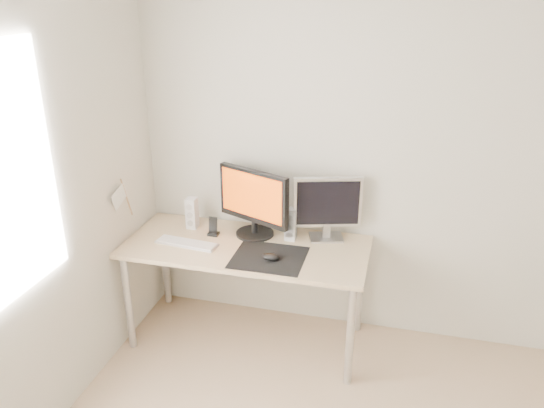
{
  "coord_description": "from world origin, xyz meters",
  "views": [
    {
      "loc": [
        0.01,
        -1.6,
        2.3
      ],
      "look_at": [
        -0.77,
        1.45,
        1.01
      ],
      "focal_mm": 35.0,
      "sensor_mm": 36.0,
      "label": 1
    }
  ],
  "objects_px": {
    "keyboard": "(187,243)",
    "mouse": "(271,257)",
    "speaker_right": "(291,224)",
    "main_monitor": "(254,200)",
    "phone_dock": "(213,230)",
    "second_monitor": "(327,206)",
    "speaker_left": "(192,213)",
    "desk": "(246,255)"
  },
  "relations": [
    {
      "from": "second_monitor",
      "to": "phone_dock",
      "type": "relative_size",
      "value": 3.37
    },
    {
      "from": "phone_dock",
      "to": "speaker_right",
      "type": "bearing_deg",
      "value": 7.25
    },
    {
      "from": "keyboard",
      "to": "phone_dock",
      "type": "bearing_deg",
      "value": 55.1
    },
    {
      "from": "main_monitor",
      "to": "speaker_left",
      "type": "xyz_separation_m",
      "value": [
        -0.45,
        0.01,
        -0.14
      ]
    },
    {
      "from": "keyboard",
      "to": "mouse",
      "type": "bearing_deg",
      "value": -7.37
    },
    {
      "from": "main_monitor",
      "to": "second_monitor",
      "type": "bearing_deg",
      "value": 7.89
    },
    {
      "from": "desk",
      "to": "main_monitor",
      "type": "height_order",
      "value": "main_monitor"
    },
    {
      "from": "keyboard",
      "to": "desk",
      "type": "bearing_deg",
      "value": 12.68
    },
    {
      "from": "second_monitor",
      "to": "speaker_right",
      "type": "bearing_deg",
      "value": -163.17
    },
    {
      "from": "main_monitor",
      "to": "phone_dock",
      "type": "bearing_deg",
      "value": -165.62
    },
    {
      "from": "speaker_right",
      "to": "keyboard",
      "type": "xyz_separation_m",
      "value": [
        -0.65,
        -0.24,
        -0.1
      ]
    },
    {
      "from": "mouse",
      "to": "phone_dock",
      "type": "distance_m",
      "value": 0.53
    },
    {
      "from": "mouse",
      "to": "second_monitor",
      "type": "distance_m",
      "value": 0.53
    },
    {
      "from": "main_monitor",
      "to": "second_monitor",
      "type": "height_order",
      "value": "main_monitor"
    },
    {
      "from": "desk",
      "to": "speaker_left",
      "type": "bearing_deg",
      "value": 159.1
    },
    {
      "from": "desk",
      "to": "speaker_right",
      "type": "xyz_separation_m",
      "value": [
        0.27,
        0.16,
        0.19
      ]
    },
    {
      "from": "main_monitor",
      "to": "speaker_right",
      "type": "distance_m",
      "value": 0.29
    },
    {
      "from": "speaker_left",
      "to": "keyboard",
      "type": "bearing_deg",
      "value": -76.53
    },
    {
      "from": "second_monitor",
      "to": "speaker_right",
      "type": "relative_size",
      "value": 2.01
    },
    {
      "from": "mouse",
      "to": "keyboard",
      "type": "height_order",
      "value": "mouse"
    },
    {
      "from": "second_monitor",
      "to": "speaker_left",
      "type": "distance_m",
      "value": 0.95
    },
    {
      "from": "second_monitor",
      "to": "phone_dock",
      "type": "distance_m",
      "value": 0.79
    },
    {
      "from": "speaker_right",
      "to": "second_monitor",
      "type": "bearing_deg",
      "value": 16.83
    },
    {
      "from": "main_monitor",
      "to": "speaker_right",
      "type": "xyz_separation_m",
      "value": [
        0.26,
        -0.0,
        -0.14
      ]
    },
    {
      "from": "speaker_left",
      "to": "speaker_right",
      "type": "height_order",
      "value": "same"
    },
    {
      "from": "main_monitor",
      "to": "speaker_left",
      "type": "distance_m",
      "value": 0.47
    },
    {
      "from": "desk",
      "to": "speaker_right",
      "type": "relative_size",
      "value": 7.24
    },
    {
      "from": "desk",
      "to": "speaker_left",
      "type": "height_order",
      "value": "speaker_left"
    },
    {
      "from": "speaker_right",
      "to": "keyboard",
      "type": "height_order",
      "value": "speaker_right"
    },
    {
      "from": "mouse",
      "to": "desk",
      "type": "height_order",
      "value": "mouse"
    },
    {
      "from": "mouse",
      "to": "speaker_left",
      "type": "relative_size",
      "value": 0.51
    },
    {
      "from": "second_monitor",
      "to": "desk",
      "type": "bearing_deg",
      "value": -155.49
    },
    {
      "from": "speaker_right",
      "to": "mouse",
      "type": "bearing_deg",
      "value": -99.68
    },
    {
      "from": "speaker_right",
      "to": "phone_dock",
      "type": "bearing_deg",
      "value": -172.75
    },
    {
      "from": "desk",
      "to": "phone_dock",
      "type": "height_order",
      "value": "phone_dock"
    },
    {
      "from": "second_monitor",
      "to": "speaker_right",
      "type": "xyz_separation_m",
      "value": [
        -0.23,
        -0.07,
        -0.13
      ]
    },
    {
      "from": "desk",
      "to": "main_monitor",
      "type": "bearing_deg",
      "value": 86.32
    },
    {
      "from": "keyboard",
      "to": "speaker_left",
      "type": "bearing_deg",
      "value": 103.47
    },
    {
      "from": "second_monitor",
      "to": "speaker_left",
      "type": "bearing_deg",
      "value": -176.49
    },
    {
      "from": "speaker_right",
      "to": "main_monitor",
      "type": "bearing_deg",
      "value": 179.53
    },
    {
      "from": "mouse",
      "to": "main_monitor",
      "type": "relative_size",
      "value": 0.22
    },
    {
      "from": "mouse",
      "to": "phone_dock",
      "type": "xyz_separation_m",
      "value": [
        -0.47,
        0.25,
        0.02
      ]
    }
  ]
}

